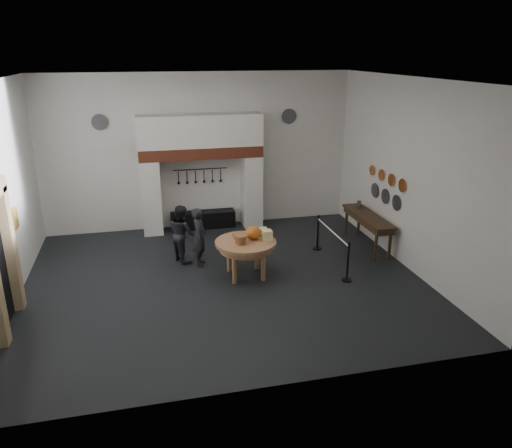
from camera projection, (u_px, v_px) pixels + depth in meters
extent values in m
cube|color=black|center=(225.00, 280.00, 11.61)|extent=(9.00, 8.00, 0.02)
cube|color=silver|center=(220.00, 79.00, 10.12)|extent=(9.00, 8.00, 0.02)
cube|color=silver|center=(199.00, 152.00, 14.54)|extent=(9.00, 0.02, 4.50)
cube|color=silver|center=(269.00, 257.00, 7.19)|extent=(9.00, 0.02, 4.50)
cube|color=silver|center=(409.00, 175.00, 11.85)|extent=(0.02, 8.00, 4.50)
cube|color=silver|center=(151.00, 197.00, 14.28)|extent=(0.55, 0.70, 2.15)
cube|color=silver|center=(251.00, 191.00, 14.93)|extent=(0.55, 0.70, 2.15)
cube|color=#9E442B|center=(201.00, 152.00, 14.20)|extent=(3.50, 0.72, 0.32)
cube|color=silver|center=(200.00, 131.00, 13.99)|extent=(3.50, 0.70, 0.90)
cube|color=black|center=(203.00, 220.00, 14.94)|extent=(1.90, 0.45, 0.50)
cylinder|color=black|center=(200.00, 169.00, 14.63)|extent=(1.60, 0.02, 0.02)
cube|color=tan|center=(10.00, 250.00, 9.95)|extent=(0.22, 0.30, 2.60)
cube|color=gold|center=(15.00, 219.00, 10.85)|extent=(0.05, 0.34, 0.44)
cylinder|color=#A97550|center=(246.00, 243.00, 11.57)|extent=(1.48, 1.48, 0.07)
ellipsoid|color=#CA641C|center=(253.00, 233.00, 11.64)|extent=(0.36, 0.36, 0.31)
cube|color=#F1DF90|center=(267.00, 235.00, 11.58)|extent=(0.22, 0.22, 0.24)
cube|color=#DDD484|center=(263.00, 232.00, 11.86)|extent=(0.18, 0.18, 0.20)
cone|color=#945D36|center=(241.00, 240.00, 11.35)|extent=(0.33, 0.33, 0.22)
ellipsoid|color=olive|center=(238.00, 234.00, 11.83)|extent=(0.31, 0.18, 0.13)
imported|color=black|center=(200.00, 237.00, 12.19)|extent=(0.46, 0.60, 1.48)
imported|color=black|center=(182.00, 233.00, 12.47)|extent=(0.80, 0.87, 1.46)
cube|color=#392714|center=(368.00, 216.00, 13.28)|extent=(0.55, 2.20, 0.06)
cylinder|color=#515156|center=(359.00, 205.00, 13.79)|extent=(0.12, 0.12, 0.22)
cylinder|color=#C6662D|center=(402.00, 185.00, 12.12)|extent=(0.03, 0.34, 0.34)
cylinder|color=#C6662D|center=(391.00, 180.00, 12.63)|extent=(0.03, 0.32, 0.32)
cylinder|color=#C6662D|center=(381.00, 175.00, 13.13)|extent=(0.03, 0.30, 0.30)
cylinder|color=#C6662D|center=(372.00, 170.00, 13.64)|extent=(0.03, 0.28, 0.28)
cylinder|color=#4C4C51|center=(396.00, 203.00, 12.47)|extent=(0.03, 0.40, 0.40)
cylinder|color=#4C4C51|center=(385.00, 196.00, 13.02)|extent=(0.03, 0.40, 0.40)
cylinder|color=#4C4C51|center=(375.00, 190.00, 13.57)|extent=(0.03, 0.40, 0.40)
cylinder|color=#4C4C51|center=(100.00, 122.00, 13.60)|extent=(0.44, 0.03, 0.44)
cylinder|color=#4C4C51|center=(289.00, 116.00, 14.77)|extent=(0.44, 0.03, 0.44)
cylinder|color=black|center=(348.00, 263.00, 11.44)|extent=(0.05, 0.05, 0.90)
cylinder|color=black|center=(318.00, 233.00, 13.28)|extent=(0.05, 0.05, 0.90)
cylinder|color=silver|center=(333.00, 232.00, 12.23)|extent=(0.04, 2.00, 0.04)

